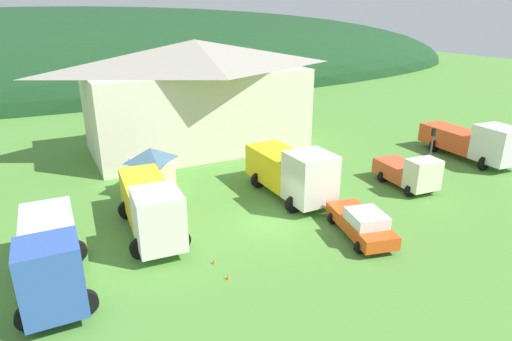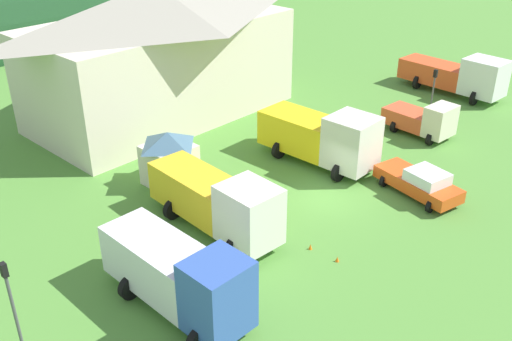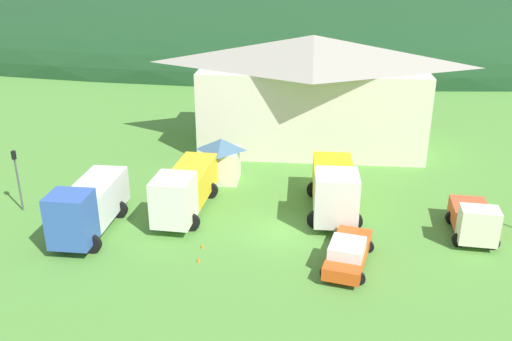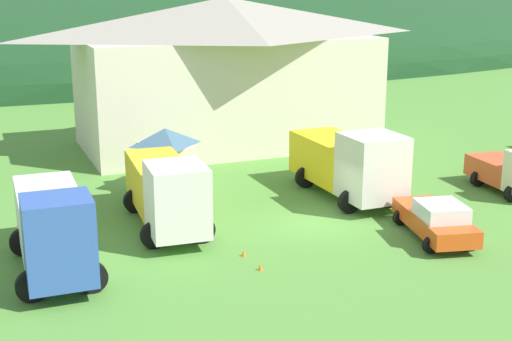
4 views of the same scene
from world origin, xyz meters
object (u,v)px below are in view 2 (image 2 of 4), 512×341
at_px(heavy_rig_striped, 219,201).
at_px(traffic_light_west, 11,300).
at_px(traffic_cone_mid_row, 310,249).
at_px(play_shed_cream, 169,158).
at_px(light_truck_cream, 424,119).
at_px(service_pickup_orange, 420,182).
at_px(box_truck_blue, 180,275).
at_px(depot_building, 159,50).
at_px(heavy_rig_white, 459,75).
at_px(flatbed_truck_yellow, 323,136).
at_px(traffic_light_east, 433,88).
at_px(traffic_cone_near_pickup, 337,261).

height_order(heavy_rig_striped, traffic_light_west, traffic_light_west).
bearing_deg(traffic_cone_mid_row, play_shed_cream, 92.30).
bearing_deg(light_truck_cream, service_pickup_orange, -57.56).
xyz_separation_m(box_truck_blue, traffic_cone_mid_row, (6.96, -1.15, -1.79)).
bearing_deg(service_pickup_orange, play_shed_cream, -129.54).
relative_size(depot_building, heavy_rig_white, 2.27).
height_order(flatbed_truck_yellow, service_pickup_orange, flatbed_truck_yellow).
bearing_deg(traffic_cone_mid_row, heavy_rig_white, 10.85).
bearing_deg(heavy_rig_striped, flatbed_truck_yellow, 99.01).
distance_m(traffic_light_west, traffic_light_east, 31.30).
bearing_deg(box_truck_blue, flatbed_truck_yellow, 106.41).
bearing_deg(traffic_light_west, service_pickup_orange, -13.16).
relative_size(flatbed_truck_yellow, traffic_light_west, 1.84).
bearing_deg(heavy_rig_striped, heavy_rig_white, 94.87).
height_order(traffic_light_east, traffic_cone_near_pickup, traffic_light_east).
bearing_deg(traffic_light_east, heavy_rig_white, 7.65).
height_order(depot_building, traffic_light_east, depot_building).
bearing_deg(heavy_rig_striped, service_pickup_orange, 65.44).
xyz_separation_m(depot_building, traffic_cone_near_pickup, (-5.89, -19.94, -4.82)).
xyz_separation_m(depot_building, box_truck_blue, (-12.94, -17.28, -3.03)).
bearing_deg(box_truck_blue, light_truck_cream, 95.19).
xyz_separation_m(traffic_light_west, traffic_light_east, (31.30, 0.25, -0.28)).
xyz_separation_m(depot_building, heavy_rig_white, (18.66, -13.71, -3.17)).
distance_m(play_shed_cream, traffic_light_east, 20.08).
xyz_separation_m(depot_building, traffic_light_west, (-18.50, -14.74, -2.30)).
xyz_separation_m(flatbed_truck_yellow, traffic_cone_mid_row, (-7.53, -5.12, -1.83)).
xyz_separation_m(box_truck_blue, light_truck_cream, (22.53, 1.61, -0.63)).
xyz_separation_m(heavy_rig_striped, light_truck_cream, (17.45, -1.52, -0.57)).
bearing_deg(depot_building, heavy_rig_white, -36.30).
bearing_deg(heavy_rig_striped, play_shed_cream, 169.05).
bearing_deg(traffic_cone_mid_row, traffic_light_east, 11.83).
bearing_deg(light_truck_cream, play_shed_cream, -109.28).
relative_size(box_truck_blue, heavy_rig_white, 0.85).
relative_size(light_truck_cream, traffic_light_east, 1.34).
relative_size(box_truck_blue, light_truck_cream, 1.51).
bearing_deg(traffic_cone_near_pickup, play_shed_cream, 92.40).
height_order(play_shed_cream, traffic_light_west, traffic_light_west).
distance_m(heavy_rig_striped, traffic_cone_mid_row, 4.99).
relative_size(flatbed_truck_yellow, service_pickup_orange, 1.43).
bearing_deg(light_truck_cream, heavy_rig_striped, -90.16).
bearing_deg(flatbed_truck_yellow, traffic_light_west, -86.71).
bearing_deg(heavy_rig_striped, traffic_light_west, -82.90).
distance_m(depot_building, play_shed_cream, 11.11).
bearing_deg(flatbed_truck_yellow, light_truck_cream, 72.82).
xyz_separation_m(play_shed_cream, heavy_rig_striped, (-1.49, -5.62, 0.08)).
bearing_deg(heavy_rig_striped, traffic_cone_mid_row, 27.73).
distance_m(service_pickup_orange, traffic_cone_near_pickup, 8.08).
relative_size(box_truck_blue, traffic_light_west, 1.77).
bearing_deg(heavy_rig_white, heavy_rig_striped, -85.19).
bearing_deg(box_truck_blue, traffic_light_east, 97.28).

